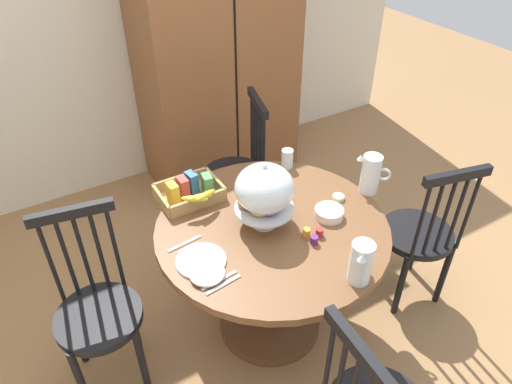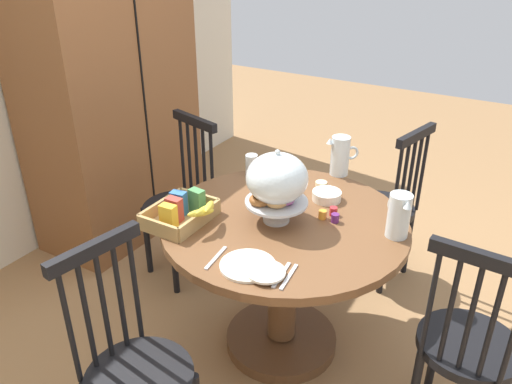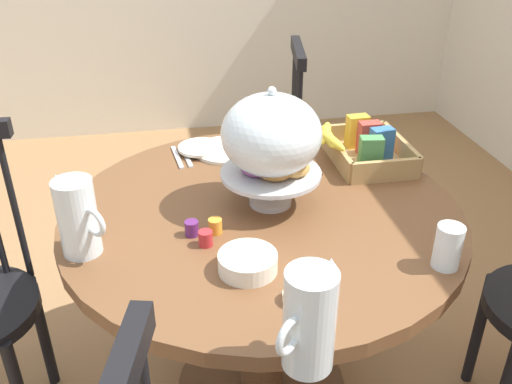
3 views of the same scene
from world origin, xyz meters
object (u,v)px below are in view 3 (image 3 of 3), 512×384
at_px(cereal_basket, 364,148).
at_px(china_plate_small, 200,147).
at_px(orange_juice_pitcher, 78,221).
at_px(pastry_stand_with_dome, 271,140).
at_px(windsor_chair_facing_door, 263,165).
at_px(cereal_bowl, 248,262).
at_px(milk_pitcher, 309,324).
at_px(butter_dish, 296,297).
at_px(china_plate_large, 227,150).
at_px(drinking_glass, 448,247).
at_px(dining_table, 262,275).

distance_m(cereal_basket, china_plate_small, 0.54).
bearing_deg(orange_juice_pitcher, pastry_stand_with_dome, 106.79).
height_order(windsor_chair_facing_door, orange_juice_pitcher, windsor_chair_facing_door).
distance_m(orange_juice_pitcher, cereal_bowl, 0.42).
relative_size(orange_juice_pitcher, cereal_basket, 0.62).
height_order(milk_pitcher, butter_dish, milk_pitcher).
xyz_separation_m(cereal_basket, china_plate_large, (-0.15, -0.43, -0.04)).
relative_size(cereal_basket, drinking_glass, 2.87).
bearing_deg(china_plate_large, dining_table, 6.72).
xyz_separation_m(china_plate_large, cereal_bowl, (0.66, -0.04, 0.02)).
relative_size(cereal_bowl, drinking_glass, 1.27).
bearing_deg(butter_dish, orange_juice_pitcher, -120.21).
height_order(dining_table, windsor_chair_facing_door, windsor_chair_facing_door).
distance_m(orange_juice_pitcher, cereal_basket, 0.93).
distance_m(pastry_stand_with_dome, china_plate_large, 0.42).
height_order(cereal_basket, china_plate_small, cereal_basket).
xyz_separation_m(china_plate_small, butter_dish, (0.80, 0.13, -0.01)).
bearing_deg(china_plate_small, windsor_chair_facing_door, 145.08).
distance_m(china_plate_small, cereal_bowl, 0.68).
height_order(milk_pitcher, drinking_glass, milk_pitcher).
distance_m(pastry_stand_with_dome, cereal_bowl, 0.36).
distance_m(dining_table, china_plate_large, 0.46).
bearing_deg(china_plate_small, pastry_stand_with_dome, 23.45).
distance_m(milk_pitcher, cereal_bowl, 0.32).
xyz_separation_m(milk_pitcher, cereal_bowl, (-0.30, -0.06, -0.07)).
bearing_deg(china_plate_small, china_plate_large, 81.20).
height_order(dining_table, milk_pitcher, milk_pitcher).
distance_m(orange_juice_pitcher, butter_dish, 0.55).
bearing_deg(cereal_bowl, windsor_chair_facing_door, 167.16).
height_order(pastry_stand_with_dome, orange_juice_pitcher, pastry_stand_with_dome).
xyz_separation_m(pastry_stand_with_dome, china_plate_large, (-0.37, -0.08, -0.19)).
bearing_deg(china_plate_small, orange_juice_pitcher, -32.42).
bearing_deg(drinking_glass, orange_juice_pitcher, -104.12).
bearing_deg(drinking_glass, china_plate_small, -145.49).
relative_size(cereal_basket, cereal_bowl, 2.26).
distance_m(windsor_chair_facing_door, pastry_stand_with_dome, 0.96).
xyz_separation_m(dining_table, windsor_chair_facing_door, (-0.84, 0.17, -0.06)).
relative_size(orange_juice_pitcher, china_plate_small, 1.31).
bearing_deg(milk_pitcher, windsor_chair_facing_door, 172.31).
height_order(milk_pitcher, china_plate_small, milk_pitcher).
relative_size(orange_juice_pitcher, milk_pitcher, 0.93).
distance_m(windsor_chair_facing_door, cereal_basket, 0.72).
bearing_deg(cereal_basket, china_plate_small, -107.40).
height_order(drinking_glass, butter_dish, drinking_glass).
bearing_deg(cereal_bowl, china_plate_large, 176.56).
xyz_separation_m(dining_table, milk_pitcher, (0.57, -0.02, 0.33)).
distance_m(china_plate_large, china_plate_small, 0.09).
bearing_deg(windsor_chair_facing_door, china_plate_large, -25.52).
xyz_separation_m(orange_juice_pitcher, butter_dish, (0.27, 0.47, -0.08)).
xyz_separation_m(cereal_basket, cereal_bowl, (0.52, -0.47, -0.02)).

